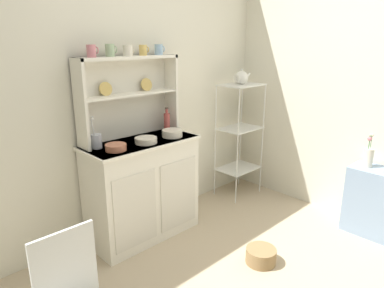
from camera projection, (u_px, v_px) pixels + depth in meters
name	position (u px, v px, depth m)	size (l,w,h in m)	color
wall_back	(125.00, 91.00, 2.97)	(3.84, 0.05, 2.50)	silver
hutch_cabinet	(143.00, 188.00, 3.00)	(0.97, 0.45, 0.87)	white
hutch_shelf_unit	(127.00, 91.00, 2.88)	(0.90, 0.18, 0.68)	silver
bakers_rack	(240.00, 127.00, 3.75)	(0.45, 0.33, 1.23)	silver
side_shelf_blue	(376.00, 203.00, 3.06)	(0.28, 0.48, 0.61)	#849EBC
floor_basket	(261.00, 256.00, 2.71)	(0.23, 0.23, 0.12)	#93754C
cup_rose_0	(92.00, 51.00, 2.55)	(0.08, 0.07, 0.09)	#D17A84
cup_sage_1	(110.00, 50.00, 2.65)	(0.08, 0.07, 0.09)	#9EB78E
cup_cream_2	(128.00, 51.00, 2.76)	(0.09, 0.08, 0.08)	silver
cup_gold_3	(143.00, 50.00, 2.86)	(0.08, 0.06, 0.08)	#DBB760
cup_sky_4	(159.00, 50.00, 2.97)	(0.08, 0.07, 0.09)	#8EB2D1
bowl_mixing_large	(116.00, 147.00, 2.64)	(0.16, 0.16, 0.05)	#C67556
bowl_floral_medium	(146.00, 140.00, 2.82)	(0.18, 0.18, 0.05)	silver
bowl_cream_small	(172.00, 133.00, 3.01)	(0.18, 0.18, 0.06)	silver
jam_bottle	(167.00, 122.00, 3.15)	(0.06, 0.06, 0.22)	#B74C47
utensil_jar	(96.00, 141.00, 2.68)	(0.08, 0.08, 0.25)	#B2B7C6
porcelain_teapot	(242.00, 78.00, 3.60)	(0.23, 0.14, 0.16)	white
flower_vase	(369.00, 156.00, 3.02)	(0.08, 0.08, 0.30)	silver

